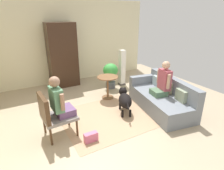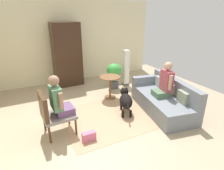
{
  "view_description": "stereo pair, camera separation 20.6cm",
  "coord_description": "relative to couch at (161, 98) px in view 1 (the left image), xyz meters",
  "views": [
    {
      "loc": [
        -2.02,
        -3.44,
        2.37
      ],
      "look_at": [
        -0.13,
        -0.14,
        0.9
      ],
      "focal_mm": 30.08,
      "sensor_mm": 36.0,
      "label": 1
    },
    {
      "loc": [
        -1.84,
        -3.54,
        2.37
      ],
      "look_at": [
        -0.13,
        -0.14,
        0.9
      ],
      "focal_mm": 30.08,
      "sensor_mm": 36.0,
      "label": 2
    }
  ],
  "objects": [
    {
      "name": "armchair",
      "position": [
        -2.75,
        0.15,
        0.24
      ],
      "size": [
        0.66,
        0.61,
        0.94
      ],
      "color": "#4C331E",
      "rests_on": "ground"
    },
    {
      "name": "person_on_couch",
      "position": [
        -0.04,
        -0.03,
        0.47
      ],
      "size": [
        0.46,
        0.51,
        0.87
      ],
      "color": "#507355"
    },
    {
      "name": "armoire_cabinet",
      "position": [
        -1.71,
        2.92,
        0.75
      ],
      "size": [
        0.91,
        0.56,
        2.09
      ],
      "primitive_type": "cube",
      "color": "#382316",
      "rests_on": "ground"
    },
    {
      "name": "round_end_table",
      "position": [
        -0.92,
        1.24,
        0.16
      ],
      "size": [
        0.6,
        0.6,
        0.66
      ],
      "color": "brown",
      "rests_on": "ground"
    },
    {
      "name": "column_lamp",
      "position": [
        0.03,
        1.96,
        0.31
      ],
      "size": [
        0.2,
        0.2,
        1.21
      ],
      "color": "#4C4742",
      "rests_on": "ground"
    },
    {
      "name": "couch",
      "position": [
        0.0,
        0.0,
        0.0
      ],
      "size": [
        1.22,
        2.07,
        0.81
      ],
      "color": "slate",
      "rests_on": "ground"
    },
    {
      "name": "ground_plane",
      "position": [
        -1.31,
        0.23,
        -0.29
      ],
      "size": [
        7.3,
        7.3,
        0.0
      ],
      "primitive_type": "plane",
      "color": "tan"
    },
    {
      "name": "back_wall",
      "position": [
        -1.31,
        3.33,
        1.1
      ],
      "size": [
        5.95,
        0.12,
        2.78
      ],
      "primitive_type": "cube",
      "color": "beige",
      "rests_on": "ground"
    },
    {
      "name": "person_on_armchair",
      "position": [
        -2.59,
        0.16,
        0.48
      ],
      "size": [
        0.43,
        0.55,
        0.83
      ],
      "color": "#6E4A77"
    },
    {
      "name": "area_rug",
      "position": [
        -1.13,
        0.27,
        -0.29
      ],
      "size": [
        2.77,
        1.88,
        0.01
      ],
      "primitive_type": "cube",
      "color": "tan",
      "rests_on": "ground"
    },
    {
      "name": "potted_plant",
      "position": [
        -0.46,
        1.9,
        0.24
      ],
      "size": [
        0.49,
        0.49,
        0.83
      ],
      "color": "#4C5156",
      "rests_on": "ground"
    },
    {
      "name": "dog",
      "position": [
        -0.96,
        0.29,
        0.06
      ],
      "size": [
        0.52,
        0.87,
        0.57
      ],
      "color": "black",
      "rests_on": "ground"
    },
    {
      "name": "handbag",
      "position": [
        -2.17,
        -0.36,
        -0.2
      ],
      "size": [
        0.27,
        0.11,
        0.19
      ],
      "primitive_type": "cube",
      "color": "#D8668C",
      "rests_on": "ground"
    }
  ]
}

